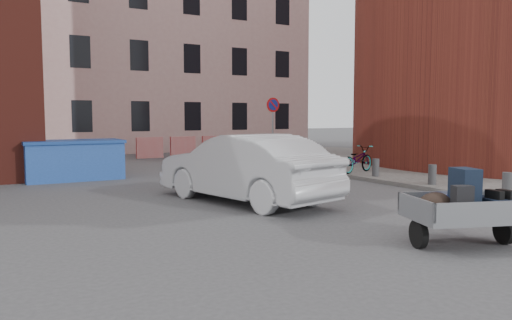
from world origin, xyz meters
TOP-DOWN VIEW (x-y plane):
  - ground at (0.00, 0.00)m, footprint 120.00×120.00m
  - sidewalk at (10.00, 4.00)m, footprint 9.00×24.00m
  - building_pink at (6.00, 22.00)m, footprint 16.00×8.00m
  - no_parking_sign at (6.00, 9.48)m, footprint 0.60×0.09m
  - bollards at (6.00, 3.40)m, footprint 0.22×9.02m
  - barriers at (4.20, 15.00)m, footprint 4.70×0.18m
  - trailer at (1.47, -3.23)m, footprint 1.88×1.98m
  - dumpster at (-2.18, 8.27)m, footprint 2.98×1.55m
  - silver_car at (0.52, 1.95)m, footprint 2.66×5.05m
  - bicycle at (6.20, 4.48)m, footprint 1.78×1.05m

SIDE VIEW (x-z plane):
  - ground at x=0.00m, z-range 0.00..0.00m
  - sidewalk at x=10.00m, z-range 0.00..0.12m
  - bollards at x=6.00m, z-range 0.12..0.67m
  - barriers at x=4.20m, z-range 0.00..1.00m
  - bicycle at x=6.20m, z-range 0.12..1.01m
  - trailer at x=1.47m, z-range 0.01..1.21m
  - dumpster at x=-2.18m, z-range 0.00..1.25m
  - silver_car at x=0.52m, z-range 0.00..1.58m
  - no_parking_sign at x=6.00m, z-range 0.69..3.34m
  - building_pink at x=6.00m, z-range 0.00..14.00m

